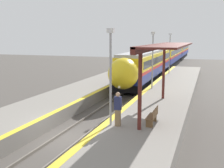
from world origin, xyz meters
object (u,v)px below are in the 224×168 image
(train, at_px, (169,55))
(person_waiting, at_px, (118,108))
(railway_signal, at_px, (137,59))
(lamppost_far, at_px, (170,50))
(lamppost_mid, at_px, (153,56))
(platform_bench, at_px, (153,116))
(lamppost_near, at_px, (111,71))

(train, relative_size, person_waiting, 33.69)
(railway_signal, distance_m, lamppost_far, 5.02)
(lamppost_mid, height_order, lamppost_far, same)
(train, relative_size, railway_signal, 15.18)
(railway_signal, height_order, lamppost_far, lamppost_far)
(platform_bench, bearing_deg, train, 96.56)
(person_waiting, bearing_deg, railway_signal, 101.86)
(railway_signal, xyz_separation_m, lamppost_far, (4.66, -1.28, 1.34))
(platform_bench, height_order, lamppost_near, lamppost_near)
(train, xyz_separation_m, lamppost_mid, (2.27, -27.55, 1.58))
(platform_bench, xyz_separation_m, lamppost_near, (-2.12, -0.84, 2.46))
(person_waiting, xyz_separation_m, lamppost_near, (-0.41, 0.01, 1.97))
(railway_signal, xyz_separation_m, lamppost_near, (4.66, -24.12, 1.34))
(train, height_order, lamppost_far, lamppost_far)
(lamppost_mid, bearing_deg, person_waiting, -87.95)
(platform_bench, height_order, person_waiting, person_waiting)
(railway_signal, bearing_deg, platform_bench, -73.78)
(person_waiting, xyz_separation_m, railway_signal, (-5.07, 24.14, 0.63))
(lamppost_near, distance_m, lamppost_far, 22.84)
(lamppost_near, bearing_deg, lamppost_far, 90.00)
(train, xyz_separation_m, railway_signal, (-2.39, -14.84, 0.24))
(train, distance_m, railway_signal, 15.04)
(lamppost_mid, bearing_deg, platform_bench, -78.69)
(train, height_order, railway_signal, railway_signal)
(person_waiting, xyz_separation_m, lamppost_far, (-0.41, 22.85, 1.97))
(train, xyz_separation_m, person_waiting, (2.68, -38.98, -0.39))
(lamppost_near, bearing_deg, train, 93.33)
(train, relative_size, lamppost_mid, 12.04)
(person_waiting, distance_m, lamppost_far, 22.94)
(platform_bench, distance_m, lamppost_mid, 11.07)
(platform_bench, distance_m, railway_signal, 24.27)
(lamppost_near, height_order, lamppost_mid, same)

